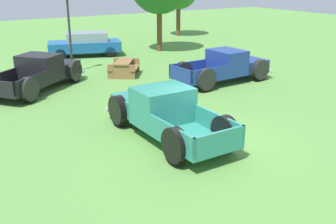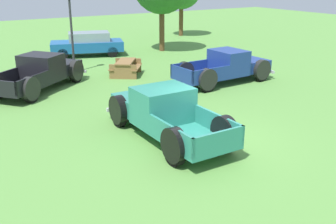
% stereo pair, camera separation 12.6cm
% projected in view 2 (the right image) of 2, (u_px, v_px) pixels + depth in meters
% --- Properties ---
extents(ground_plane, '(80.00, 80.00, 0.00)m').
position_uv_depth(ground_plane, '(210.00, 142.00, 12.78)').
color(ground_plane, '#5B9342').
extents(pickup_truck_foreground, '(2.12, 5.36, 1.63)m').
position_uv_depth(pickup_truck_foreground, '(162.00, 112.00, 13.13)').
color(pickup_truck_foreground, '#2D8475').
rests_on(pickup_truck_foreground, ground_plane).
extents(pickup_truck_behind_left, '(5.26, 2.19, 1.59)m').
position_uv_depth(pickup_truck_behind_left, '(229.00, 67.00, 19.67)').
color(pickup_truck_behind_left, navy).
rests_on(pickup_truck_behind_left, ground_plane).
extents(pickup_truck_behind_right, '(5.24, 4.73, 1.60)m').
position_uv_depth(pickup_truck_behind_right, '(43.00, 72.00, 18.57)').
color(pickup_truck_behind_right, black).
rests_on(pickup_truck_behind_right, ground_plane).
extents(sedan_distant_a, '(4.93, 3.20, 1.53)m').
position_uv_depth(sedan_distant_a, '(88.00, 44.00, 25.92)').
color(sedan_distant_a, '#195699').
rests_on(sedan_distant_a, ground_plane).
extents(lamp_post_near, '(0.36, 0.36, 4.39)m').
position_uv_depth(lamp_post_near, '(71.00, 30.00, 21.12)').
color(lamp_post_near, '#2D2D33').
rests_on(lamp_post_near, ground_plane).
extents(picnic_table, '(2.26, 2.33, 0.78)m').
position_uv_depth(picnic_table, '(126.00, 66.00, 20.99)').
color(picnic_table, olive).
rests_on(picnic_table, ground_plane).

